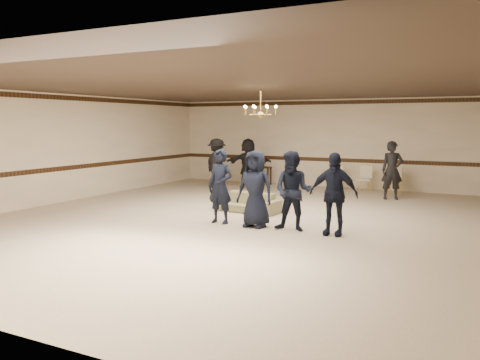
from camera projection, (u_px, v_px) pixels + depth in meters
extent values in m
cube|color=#C3B396|center=(243.00, 220.00, 11.95)|extent=(12.00, 14.00, 0.01)
cube|color=#30231A|center=(243.00, 86.00, 11.58)|extent=(12.00, 14.00, 0.01)
cube|color=beige|center=(328.00, 143.00, 17.97)|extent=(12.00, 0.01, 3.20)
cube|color=beige|center=(61.00, 148.00, 14.46)|extent=(0.01, 14.00, 3.20)
cube|color=#372210|center=(328.00, 160.00, 18.03)|extent=(12.00, 0.02, 0.14)
cube|color=#372210|center=(329.00, 102.00, 17.79)|extent=(12.00, 0.02, 0.14)
imported|color=black|center=(220.00, 186.00, 11.44)|extent=(0.66, 0.46, 1.74)
imported|color=black|center=(255.00, 189.00, 11.04)|extent=(0.86, 0.57, 1.74)
imported|color=black|center=(293.00, 191.00, 10.64)|extent=(0.87, 0.69, 1.74)
imported|color=black|center=(333.00, 194.00, 10.23)|extent=(1.03, 0.45, 1.74)
imported|color=#7F7B54|center=(248.00, 202.00, 12.98)|extent=(1.80, 0.86, 0.51)
imported|color=black|center=(217.00, 164.00, 17.46)|extent=(1.34, 1.14, 1.79)
imported|color=black|center=(248.00, 163.00, 17.68)|extent=(1.74, 1.04, 1.79)
imported|color=black|center=(392.00, 170.00, 15.03)|extent=(0.77, 0.65, 1.79)
cube|color=black|center=(260.00, 175.00, 18.70)|extent=(0.84, 0.37, 0.70)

